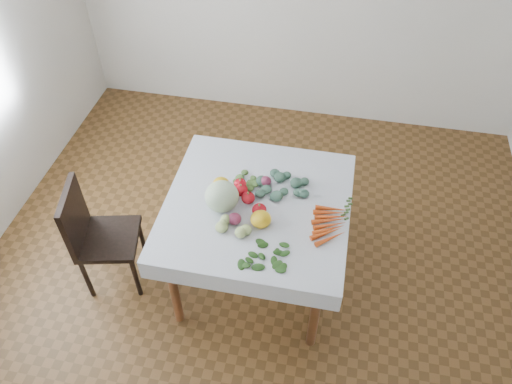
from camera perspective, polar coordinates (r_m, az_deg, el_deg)
ground at (r=3.64m, az=0.11°, el=-9.47°), size 4.00×4.00×0.00m
table at (r=3.12m, az=0.12°, el=-2.64°), size 1.00×1.00×0.75m
tablecloth at (r=3.05m, az=0.13°, el=-1.40°), size 1.12×1.12×0.01m
chair at (r=3.42m, az=-17.99°, el=-4.37°), size 0.46×0.46×0.84m
cabbage at (r=2.97m, az=-3.93°, el=-0.50°), size 0.27×0.27×0.18m
tomato_a at (r=3.11m, az=-1.83°, el=0.92°), size 0.10×0.10×0.07m
tomato_b at (r=3.07m, az=-1.76°, el=0.25°), size 0.10×0.10×0.08m
tomato_c at (r=2.96m, az=0.37°, el=-2.07°), size 0.11×0.11×0.08m
tomato_d at (r=3.03m, az=-0.91°, el=-0.67°), size 0.11×0.11×0.07m
heirloom_back at (r=3.12m, az=-4.02°, el=0.95°), size 0.14×0.14×0.07m
heirloom_front at (r=2.90m, az=0.56°, el=-3.12°), size 0.14×0.14×0.09m
onion_a at (r=3.14m, az=1.11°, el=1.25°), size 0.10×0.10×0.06m
onion_b at (r=2.92m, az=-2.46°, el=-3.08°), size 0.09×0.09×0.07m
tomatillo_cluster at (r=2.88m, az=-2.62°, el=-4.17°), size 0.19×0.11×0.05m
carrot_bunch at (r=2.95m, az=8.44°, el=-3.52°), size 0.21×0.33×0.03m
kale_bunch at (r=3.12m, az=3.19°, el=0.58°), size 0.27×0.26×0.04m
basil_bunch at (r=2.79m, az=1.18°, el=-7.29°), size 0.25×0.22×0.01m
dill_bunch at (r=3.17m, az=-0.86°, el=1.34°), size 0.22×0.16×0.02m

